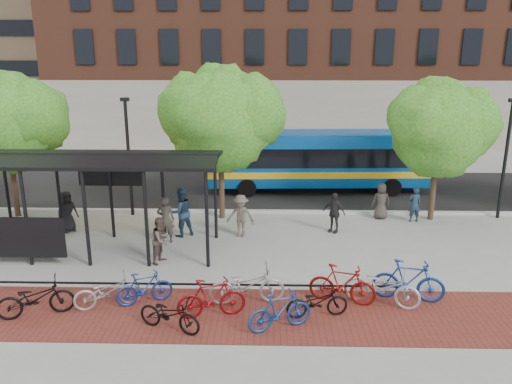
{
  "coord_description": "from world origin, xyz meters",
  "views": [
    {
      "loc": [
        -1.0,
        -17.26,
        6.96
      ],
      "look_at": [
        -1.48,
        1.76,
        1.6
      ],
      "focal_mm": 35.0,
      "sensor_mm": 36.0,
      "label": 1
    }
  ],
  "objects_px": {
    "bike_8": "(317,302)",
    "pedestrian_4": "(334,213)",
    "pedestrian_0": "(67,211)",
    "pedestrian_2": "(181,212)",
    "bike_0": "(35,298)",
    "bike_2": "(107,291)",
    "bike_7": "(280,311)",
    "tree_a": "(8,119)",
    "lamp_post_right": "(506,156)",
    "bike_10": "(382,287)",
    "tree_c": "(441,125)",
    "bike_5": "(211,298)",
    "pedestrian_7": "(414,204)",
    "lamp_post_left": "(129,154)",
    "pedestrian_8": "(161,240)",
    "tree_b": "(223,115)",
    "bike_11": "(408,281)",
    "pedestrian_1": "(166,219)",
    "bike_6": "(247,285)",
    "pedestrian_3": "(241,216)",
    "pedestrian_6": "(381,201)",
    "bike_9": "(342,284)",
    "bike_4": "(169,314)",
    "bus_shelter": "(64,170)",
    "bike_3": "(144,288)",
    "bus": "(317,157)"
  },
  "relations": [
    {
      "from": "bike_8",
      "to": "pedestrian_4",
      "type": "relative_size",
      "value": 1.05
    },
    {
      "from": "pedestrian_0",
      "to": "pedestrian_2",
      "type": "distance_m",
      "value": 4.65
    },
    {
      "from": "bike_0",
      "to": "bike_8",
      "type": "xyz_separation_m",
      "value": [
        7.63,
        0.15,
        -0.08
      ]
    },
    {
      "from": "bike_2",
      "to": "bike_7",
      "type": "bearing_deg",
      "value": -122.85
    },
    {
      "from": "tree_a",
      "to": "pedestrian_2",
      "type": "distance_m",
      "value": 8.53
    },
    {
      "from": "lamp_post_right",
      "to": "bike_10",
      "type": "xyz_separation_m",
      "value": [
        -6.76,
        -7.95,
        -2.18
      ]
    },
    {
      "from": "tree_c",
      "to": "bike_5",
      "type": "bearing_deg",
      "value": -135.36
    },
    {
      "from": "bike_5",
      "to": "pedestrian_7",
      "type": "height_order",
      "value": "pedestrian_7"
    },
    {
      "from": "lamp_post_left",
      "to": "tree_a",
      "type": "bearing_deg",
      "value": -177.08
    },
    {
      "from": "bike_0",
      "to": "pedestrian_8",
      "type": "height_order",
      "value": "pedestrian_8"
    },
    {
      "from": "tree_b",
      "to": "bike_10",
      "type": "distance_m",
      "value": 10.04
    },
    {
      "from": "bike_11",
      "to": "pedestrian_1",
      "type": "distance_m",
      "value": 9.05
    },
    {
      "from": "tree_b",
      "to": "tree_c",
      "type": "xyz_separation_m",
      "value": [
        8.99,
        -0.0,
        -0.41
      ]
    },
    {
      "from": "tree_c",
      "to": "bike_2",
      "type": "relative_size",
      "value": 3.2
    },
    {
      "from": "lamp_post_left",
      "to": "bike_6",
      "type": "distance_m",
      "value": 9.87
    },
    {
      "from": "bike_6",
      "to": "bike_11",
      "type": "relative_size",
      "value": 1.06
    },
    {
      "from": "bike_6",
      "to": "bike_2",
      "type": "bearing_deg",
      "value": 86.27
    },
    {
      "from": "bike_10",
      "to": "pedestrian_3",
      "type": "xyz_separation_m",
      "value": [
        -4.3,
        5.35,
        0.28
      ]
    },
    {
      "from": "tree_c",
      "to": "pedestrian_6",
      "type": "relative_size",
      "value": 3.77
    },
    {
      "from": "bike_5",
      "to": "bike_9",
      "type": "distance_m",
      "value": 3.75
    },
    {
      "from": "pedestrian_0",
      "to": "pedestrian_6",
      "type": "relative_size",
      "value": 1.06
    },
    {
      "from": "bike_5",
      "to": "bike_7",
      "type": "xyz_separation_m",
      "value": [
        1.84,
        -0.59,
        -0.03
      ]
    },
    {
      "from": "tree_a",
      "to": "pedestrian_2",
      "type": "relative_size",
      "value": 3.15
    },
    {
      "from": "tree_b",
      "to": "bike_4",
      "type": "distance_m",
      "value": 10.04
    },
    {
      "from": "tree_c",
      "to": "pedestrian_7",
      "type": "distance_m",
      "value": 3.44
    },
    {
      "from": "pedestrian_0",
      "to": "bike_9",
      "type": "bearing_deg",
      "value": -73.53
    },
    {
      "from": "bike_7",
      "to": "pedestrian_2",
      "type": "bearing_deg",
      "value": 5.92
    },
    {
      "from": "tree_b",
      "to": "pedestrian_6",
      "type": "relative_size",
      "value": 4.12
    },
    {
      "from": "bus_shelter",
      "to": "bike_3",
      "type": "relative_size",
      "value": 6.56
    },
    {
      "from": "bike_6",
      "to": "pedestrian_1",
      "type": "relative_size",
      "value": 1.2
    },
    {
      "from": "pedestrian_0",
      "to": "pedestrian_8",
      "type": "xyz_separation_m",
      "value": [
        4.37,
        -2.92,
        -0.03
      ]
    },
    {
      "from": "bike_6",
      "to": "bike_10",
      "type": "xyz_separation_m",
      "value": [
        3.82,
        0.01,
        -0.01
      ]
    },
    {
      "from": "lamp_post_left",
      "to": "bike_6",
      "type": "height_order",
      "value": "lamp_post_left"
    },
    {
      "from": "bike_5",
      "to": "bike_0",
      "type": "bearing_deg",
      "value": 77.32
    },
    {
      "from": "bike_10",
      "to": "bike_0",
      "type": "bearing_deg",
      "value": 115.97
    },
    {
      "from": "bike_2",
      "to": "pedestrian_7",
      "type": "distance_m",
      "value": 13.15
    },
    {
      "from": "bike_3",
      "to": "pedestrian_3",
      "type": "height_order",
      "value": "pedestrian_3"
    },
    {
      "from": "bus",
      "to": "bike_9",
      "type": "bearing_deg",
      "value": -94.2
    },
    {
      "from": "pedestrian_3",
      "to": "bike_4",
      "type": "bearing_deg",
      "value": -92.16
    },
    {
      "from": "pedestrian_3",
      "to": "pedestrian_4",
      "type": "xyz_separation_m",
      "value": [
        3.68,
        0.63,
        -0.04
      ]
    },
    {
      "from": "bike_5",
      "to": "tree_a",
      "type": "bearing_deg",
      "value": 34.45
    },
    {
      "from": "pedestrian_1",
      "to": "pedestrian_0",
      "type": "bearing_deg",
      "value": -16.42
    },
    {
      "from": "pedestrian_2",
      "to": "pedestrian_7",
      "type": "distance_m",
      "value": 9.75
    },
    {
      "from": "bike_0",
      "to": "bike_9",
      "type": "bearing_deg",
      "value": -103.95
    },
    {
      "from": "bike_4",
      "to": "bike_8",
      "type": "bearing_deg",
      "value": -56.89
    },
    {
      "from": "bike_9",
      "to": "pedestrian_2",
      "type": "relative_size",
      "value": 0.98
    },
    {
      "from": "bike_6",
      "to": "bus",
      "type": "bearing_deg",
      "value": -22.5
    },
    {
      "from": "bike_9",
      "to": "bike_11",
      "type": "height_order",
      "value": "bike_11"
    },
    {
      "from": "tree_c",
      "to": "lamp_post_right",
      "type": "height_order",
      "value": "tree_c"
    },
    {
      "from": "bike_4",
      "to": "bike_3",
      "type": "bearing_deg",
      "value": 56.73
    }
  ]
}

